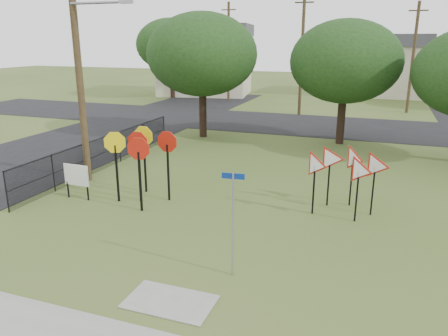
# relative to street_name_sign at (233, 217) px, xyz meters

# --- Properties ---
(ground) EXTENTS (140.00, 140.00, 0.00)m
(ground) POSITION_rel_street_name_sign_xyz_m (-0.95, 0.77, -1.56)
(ground) COLOR #3A501E
(street_left) EXTENTS (8.00, 50.00, 0.02)m
(street_left) POSITION_rel_street_name_sign_xyz_m (-12.95, 10.77, -1.55)
(street_left) COLOR black
(street_left) RESTS_ON ground
(street_far) EXTENTS (60.00, 8.00, 0.02)m
(street_far) POSITION_rel_street_name_sign_xyz_m (-0.95, 20.77, -1.55)
(street_far) COLOR black
(street_far) RESTS_ON ground
(curb_pad) EXTENTS (2.00, 1.20, 0.02)m
(curb_pad) POSITION_rel_street_name_sign_xyz_m (-0.95, -1.63, -1.55)
(curb_pad) COLOR gray
(curb_pad) RESTS_ON ground
(street_name_sign) EXTENTS (0.55, 0.08, 2.69)m
(street_name_sign) POSITION_rel_street_name_sign_xyz_m (0.00, 0.00, 0.00)
(street_name_sign) COLOR gray
(street_name_sign) RESTS_ON ground
(stop_sign_cluster) EXTENTS (2.46, 1.92, 2.61)m
(stop_sign_cluster) POSITION_rel_street_name_sign_xyz_m (-4.79, 3.87, 0.37)
(stop_sign_cluster) COLOR black
(stop_sign_cluster) RESTS_ON ground
(yield_sign_cluster) EXTENTS (2.76, 2.00, 2.22)m
(yield_sign_cluster) POSITION_rel_street_name_sign_xyz_m (2.21, 5.25, 0.08)
(yield_sign_cluster) COLOR black
(yield_sign_cluster) RESTS_ON ground
(info_board) EXTENTS (1.06, 0.06, 1.32)m
(info_board) POSITION_rel_street_name_sign_xyz_m (-7.17, 3.21, -0.68)
(info_board) COLOR black
(info_board) RESTS_ON ground
(utility_pole_main) EXTENTS (3.55, 0.33, 10.00)m
(utility_pole_main) POSITION_rel_street_name_sign_xyz_m (-8.18, 5.27, 3.65)
(utility_pole_main) COLOR #4B3A22
(utility_pole_main) RESTS_ON ground
(far_pole_a) EXTENTS (1.40, 0.24, 9.00)m
(far_pole_a) POSITION_rel_street_name_sign_xyz_m (-2.95, 24.77, 3.04)
(far_pole_a) COLOR #4B3A22
(far_pole_a) RESTS_ON ground
(far_pole_b) EXTENTS (1.40, 0.24, 8.50)m
(far_pole_b) POSITION_rel_street_name_sign_xyz_m (5.05, 28.77, 2.79)
(far_pole_b) COLOR #4B3A22
(far_pole_b) RESTS_ON ground
(far_pole_c) EXTENTS (1.40, 0.24, 9.00)m
(far_pole_c) POSITION_rel_street_name_sign_xyz_m (-10.95, 30.77, 3.04)
(far_pole_c) COLOR #4B3A22
(far_pole_c) RESTS_ON ground
(fence_run) EXTENTS (0.05, 11.55, 1.50)m
(fence_run) POSITION_rel_street_name_sign_xyz_m (-8.55, 7.02, -0.78)
(fence_run) COLOR black
(fence_run) RESTS_ON ground
(house_left) EXTENTS (10.58, 8.88, 7.20)m
(house_left) POSITION_rel_street_name_sign_xyz_m (-14.95, 34.77, 2.09)
(house_left) COLOR beige
(house_left) RESTS_ON ground
(house_mid) EXTENTS (8.40, 8.40, 6.20)m
(house_mid) POSITION_rel_street_name_sign_xyz_m (3.05, 40.77, 1.59)
(house_mid) COLOR beige
(house_mid) RESTS_ON ground
(tree_near_left) EXTENTS (6.40, 6.40, 7.27)m
(tree_near_left) POSITION_rel_street_name_sign_xyz_m (-6.95, 14.77, 3.30)
(tree_near_left) COLOR black
(tree_near_left) RESTS_ON ground
(tree_near_mid) EXTENTS (6.00, 6.00, 6.80)m
(tree_near_mid) POSITION_rel_street_name_sign_xyz_m (1.05, 15.77, 2.98)
(tree_near_mid) COLOR black
(tree_near_mid) RESTS_ON ground
(tree_far_left) EXTENTS (6.80, 6.80, 7.73)m
(tree_far_left) POSITION_rel_street_name_sign_xyz_m (-16.95, 30.77, 3.61)
(tree_far_left) COLOR black
(tree_far_left) RESTS_ON ground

